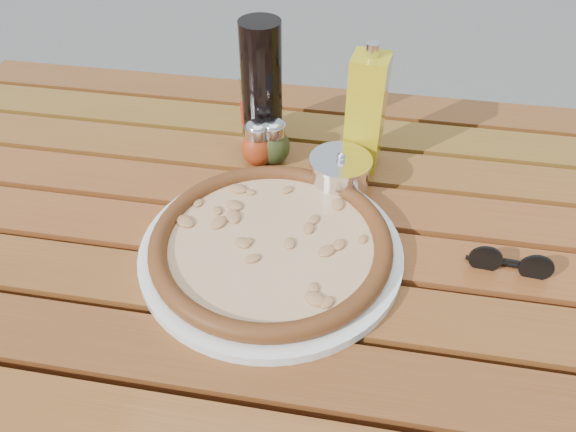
% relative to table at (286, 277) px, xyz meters
% --- Properties ---
extents(table, '(1.40, 0.90, 0.75)m').
position_rel_table_xyz_m(table, '(0.00, 0.00, 0.00)').
color(table, '#361B0C').
rests_on(table, ground).
extents(plate, '(0.42, 0.42, 0.01)m').
position_rel_table_xyz_m(plate, '(-0.01, -0.03, 0.08)').
color(plate, white).
rests_on(plate, table).
extents(pizza, '(0.37, 0.37, 0.03)m').
position_rel_table_xyz_m(pizza, '(-0.01, -0.03, 0.10)').
color(pizza, '#FFE3B6').
rests_on(pizza, plate).
extents(pepper_shaker, '(0.07, 0.07, 0.08)m').
position_rel_table_xyz_m(pepper_shaker, '(-0.08, 0.18, 0.11)').
color(pepper_shaker, '#B03914').
rests_on(pepper_shaker, table).
extents(oregano_shaker, '(0.06, 0.06, 0.08)m').
position_rel_table_xyz_m(oregano_shaker, '(-0.05, 0.18, 0.11)').
color(oregano_shaker, '#3B421A').
rests_on(oregano_shaker, table).
extents(dark_bottle, '(0.07, 0.07, 0.22)m').
position_rel_table_xyz_m(dark_bottle, '(-0.08, 0.23, 0.19)').
color(dark_bottle, black).
rests_on(dark_bottle, table).
extents(soda_can, '(0.08, 0.08, 0.12)m').
position_rel_table_xyz_m(soda_can, '(-0.09, 0.25, 0.13)').
color(soda_can, silver).
rests_on(soda_can, table).
extents(olive_oil_cruet, '(0.06, 0.06, 0.21)m').
position_rel_table_xyz_m(olive_oil_cruet, '(0.09, 0.21, 0.17)').
color(olive_oil_cruet, '#B9A013').
rests_on(olive_oil_cruet, table).
extents(parmesan_tin, '(0.10, 0.10, 0.07)m').
position_rel_table_xyz_m(parmesan_tin, '(0.06, 0.13, 0.11)').
color(parmesan_tin, silver).
rests_on(parmesan_tin, table).
extents(sunglasses, '(0.11, 0.03, 0.04)m').
position_rel_table_xyz_m(sunglasses, '(0.30, -0.01, 0.09)').
color(sunglasses, black).
rests_on(sunglasses, table).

